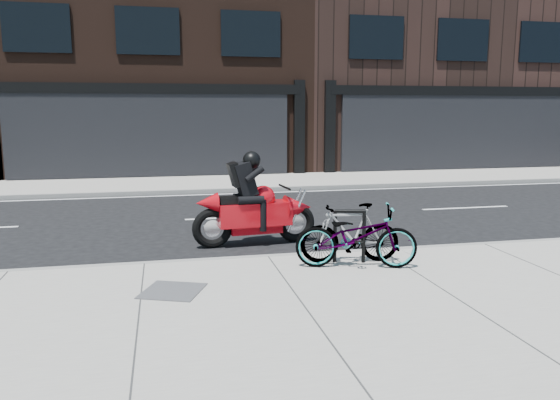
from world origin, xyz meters
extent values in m
plane|color=black|center=(0.00, 0.00, 0.00)|extent=(120.00, 120.00, 0.00)
cube|color=gray|center=(0.00, -5.00, 0.07)|extent=(60.00, 6.00, 0.13)
cube|color=gray|center=(0.00, 7.75, 0.07)|extent=(60.00, 3.50, 0.13)
cube|color=black|center=(10.00, 14.50, 6.25)|extent=(12.00, 10.00, 12.50)
cylinder|color=black|center=(0.98, -2.54, 0.54)|extent=(0.06, 0.06, 0.83)
cylinder|color=black|center=(1.42, -2.66, 0.54)|extent=(0.06, 0.06, 0.83)
cylinder|color=black|center=(1.20, -2.60, 0.96)|extent=(0.46, 0.17, 0.06)
imported|color=gray|center=(1.20, -2.89, 0.62)|extent=(1.96, 1.09, 0.98)
imported|color=gray|center=(1.21, -2.60, 0.61)|extent=(1.63, 0.63, 0.95)
torus|color=black|center=(0.82, -0.58, 0.37)|extent=(0.77, 0.22, 0.76)
torus|color=black|center=(-0.80, -0.72, 0.37)|extent=(0.77, 0.22, 0.76)
cube|color=#AF0810|center=(0.00, -0.65, 0.60)|extent=(1.41, 0.55, 0.44)
cone|color=#AF0810|center=(0.87, -0.57, 0.67)|extent=(0.56, 0.55, 0.51)
sphere|color=#AF0810|center=(0.17, -0.63, 0.90)|extent=(0.46, 0.46, 0.46)
cube|color=black|center=(-0.35, -0.68, 0.87)|extent=(0.66, 0.37, 0.14)
cylinder|color=silver|center=(-0.65, -0.49, 0.34)|extent=(0.64, 0.16, 0.10)
cube|color=black|center=(-0.19, -0.66, 1.26)|extent=(0.48, 0.45, 0.68)
cube|color=black|center=(-0.37, -0.68, 1.36)|extent=(0.30, 0.37, 0.46)
sphere|color=black|center=(-0.05, -0.65, 1.61)|extent=(0.33, 0.33, 0.33)
cube|color=#454548|center=(-1.59, -3.45, 0.14)|extent=(0.98, 0.98, 0.02)
camera|label=1|loc=(-1.66, -10.61, 2.55)|focal=35.00mm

